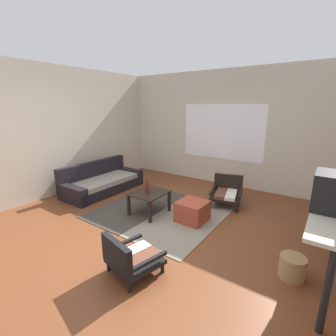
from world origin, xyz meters
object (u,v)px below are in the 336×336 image
Objects in this scene: armchair_by_window at (227,191)px; console_shelf at (335,215)px; wicker_basket at (292,267)px; coffee_table at (149,196)px; glass_bottle at (147,187)px; couch at (102,182)px; ottoman_orange at (192,211)px; armchair_striped_foreground at (130,257)px.

console_shelf is (1.69, -1.35, 0.51)m from armchair_by_window.
console_shelf is at bearing 36.67° from wicker_basket.
glass_bottle reaches higher than coffee_table.
couch reaches higher than armchair_by_window.
ottoman_orange is 1.79× the size of glass_bottle.
ottoman_orange is 2.01m from console_shelf.
glass_bottle is at bearing -128.35° from armchair_by_window.
coffee_table is at bearing -128.57° from armchair_by_window.
armchair_by_window is 1.16× the size of armchair_striped_foreground.
armchair_by_window is (2.61, 0.91, 0.06)m from couch.
armchair_by_window is at bearing 79.27° from ottoman_orange.
couch is 1.68m from glass_bottle.
glass_bottle is (-0.99, -1.25, 0.25)m from armchair_by_window.
glass_bottle is at bearing -11.85° from couch.
ottoman_orange is (2.41, -0.12, -0.03)m from couch.
coffee_table is at bearing -10.50° from couch.
coffee_table is 1.60m from armchair_striped_foreground.
console_shelf is (2.66, -0.14, 0.44)m from coffee_table.
coffee_table is 0.86× the size of armchair_by_window.
couch is 1.67m from coffee_table.
coffee_table is 1.37× the size of ottoman_orange.
couch is at bearing 170.50° from wicker_basket.
glass_bottle is (-0.02, -0.04, 0.18)m from coffee_table.
coffee_table is 1.55m from armchair_by_window.
glass_bottle is at bearing 122.66° from armchair_striped_foreground.
couch is 2.41m from ottoman_orange.
ottoman_orange is 1.65× the size of wicker_basket.
wicker_basket is at bearing -19.26° from ottoman_orange.
ottoman_orange is at bearing 15.85° from glass_bottle.
wicker_basket is at bearing -7.88° from glass_bottle.
console_shelf reaches higher than armchair_striped_foreground.
wicker_basket is (2.35, -0.36, -0.20)m from coffee_table.
armchair_striped_foreground is 1.83m from wicker_basket.
couch is 2.84× the size of armchair_striped_foreground.
coffee_table is 2.39m from wicker_basket.
armchair_striped_foreground reaches higher than ottoman_orange.
armchair_by_window reaches higher than armchair_striped_foreground.
glass_bottle is (-2.68, 0.10, -0.26)m from console_shelf.
wicker_basket is at bearing -9.50° from couch.
wicker_basket is (1.39, -1.57, -0.13)m from armchair_by_window.
couch is 1.02× the size of console_shelf.
couch is 4.36m from console_shelf.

